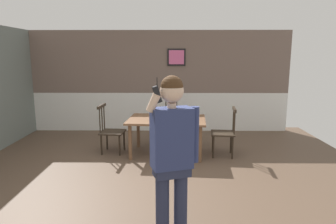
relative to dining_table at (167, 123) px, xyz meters
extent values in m
plane|color=brown|center=(-0.23, -1.52, -0.65)|extent=(7.72, 7.72, 0.00)
cube|color=#756056|center=(-0.23, 1.99, 1.16)|extent=(6.70, 0.12, 1.59)
cube|color=white|center=(-0.23, 2.00, -0.14)|extent=(6.70, 0.14, 1.01)
cube|color=white|center=(-0.23, 1.97, 0.36)|extent=(6.70, 0.05, 0.06)
cube|color=black|center=(0.22, 1.91, 1.28)|extent=(0.46, 0.03, 0.43)
cube|color=pink|center=(0.22, 1.90, 1.28)|extent=(0.38, 0.01, 0.35)
cube|color=brown|center=(0.00, 0.00, 0.06)|extent=(1.60, 1.15, 0.04)
cylinder|color=brown|center=(-0.69, -0.36, -0.30)|extent=(0.07, 0.07, 0.69)
cylinder|color=brown|center=(0.63, -0.47, -0.30)|extent=(0.07, 0.07, 0.69)
cylinder|color=brown|center=(-0.63, 0.47, -0.30)|extent=(0.07, 0.07, 0.69)
cylinder|color=brown|center=(0.69, 0.36, -0.30)|extent=(0.07, 0.07, 0.69)
cube|color=#2D2319|center=(0.07, 0.86, -0.21)|extent=(0.47, 0.47, 0.03)
cube|color=#2D2319|center=(0.09, 1.06, 0.37)|extent=(0.43, 0.09, 0.06)
cylinder|color=#2D2319|center=(0.22, 1.04, 0.11)|extent=(0.02, 0.02, 0.60)
cylinder|color=#2D2319|center=(0.09, 1.06, 0.11)|extent=(0.02, 0.02, 0.60)
cylinder|color=#2D2319|center=(-0.04, 1.07, 0.11)|extent=(0.02, 0.02, 0.60)
cylinder|color=#2D2319|center=(0.22, 0.67, -0.44)|extent=(0.04, 0.04, 0.42)
cylinder|color=#2D2319|center=(-0.12, 0.71, -0.44)|extent=(0.04, 0.04, 0.42)
cylinder|color=#2D2319|center=(0.26, 1.01, -0.44)|extent=(0.04, 0.04, 0.42)
cylinder|color=#2D2319|center=(-0.08, 1.05, -0.44)|extent=(0.04, 0.04, 0.42)
cube|color=#2D2319|center=(-1.11, 0.09, -0.22)|extent=(0.51, 0.51, 0.03)
cube|color=#2D2319|center=(-1.32, 0.11, 0.32)|extent=(0.08, 0.47, 0.06)
cylinder|color=#2D2319|center=(-1.31, 0.25, 0.07)|extent=(0.02, 0.02, 0.55)
cylinder|color=#2D2319|center=(-1.32, 0.11, 0.07)|extent=(0.02, 0.02, 0.55)
cylinder|color=#2D2319|center=(-1.33, -0.03, 0.07)|extent=(0.02, 0.02, 0.55)
cylinder|color=#2D2319|center=(-0.91, 0.26, -0.44)|extent=(0.04, 0.04, 0.42)
cylinder|color=#2D2319|center=(-0.94, -0.12, -0.44)|extent=(0.04, 0.04, 0.42)
cylinder|color=#2D2319|center=(-1.28, 0.29, -0.44)|extent=(0.04, 0.04, 0.42)
cylinder|color=#2D2319|center=(-1.31, -0.08, -0.44)|extent=(0.04, 0.04, 0.42)
cube|color=#2D2319|center=(1.11, -0.09, -0.19)|extent=(0.50, 0.50, 0.03)
cube|color=#2D2319|center=(1.32, -0.11, 0.29)|extent=(0.09, 0.46, 0.06)
cylinder|color=#2D2319|center=(1.30, -0.25, 0.08)|extent=(0.02, 0.02, 0.50)
cylinder|color=#2D2319|center=(1.32, -0.11, 0.08)|extent=(0.02, 0.02, 0.50)
cylinder|color=#2D2319|center=(1.33, 0.03, 0.08)|extent=(0.02, 0.02, 0.50)
cylinder|color=#2D2319|center=(0.91, -0.25, -0.43)|extent=(0.04, 0.04, 0.44)
cylinder|color=#2D2319|center=(0.95, 0.11, -0.43)|extent=(0.04, 0.04, 0.44)
cylinder|color=#2D2319|center=(1.27, -0.29, -0.43)|extent=(0.04, 0.04, 0.44)
cylinder|color=#2D2319|center=(1.31, 0.07, -0.43)|extent=(0.04, 0.04, 0.44)
cylinder|color=#282E49|center=(0.19, -2.96, -0.22)|extent=(0.14, 0.14, 0.86)
cylinder|color=#282E49|center=(0.00, -3.02, -0.22)|extent=(0.14, 0.14, 0.86)
cube|color=#282E49|center=(0.09, -2.99, 0.18)|extent=(0.40, 0.30, 0.12)
cube|color=navy|center=(0.09, -2.99, 0.52)|extent=(0.45, 0.34, 0.61)
cylinder|color=navy|center=(0.33, -2.91, 0.53)|extent=(0.09, 0.09, 0.58)
cylinder|color=beige|center=(-0.08, -3.06, 0.88)|extent=(0.15, 0.10, 0.20)
cylinder|color=beige|center=(0.09, -2.99, 0.85)|extent=(0.09, 0.09, 0.05)
sphere|color=beige|center=(0.09, -2.99, 0.99)|extent=(0.23, 0.23, 0.23)
sphere|color=#472D19|center=(0.09, -2.99, 1.03)|extent=(0.22, 0.22, 0.22)
cube|color=black|center=(-0.04, -3.07, 0.97)|extent=(0.10, 0.06, 0.17)
cylinder|color=black|center=(-0.04, -3.07, 1.09)|extent=(0.01, 0.01, 0.08)
camera|label=1|loc=(0.09, -5.89, 1.33)|focal=32.32mm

